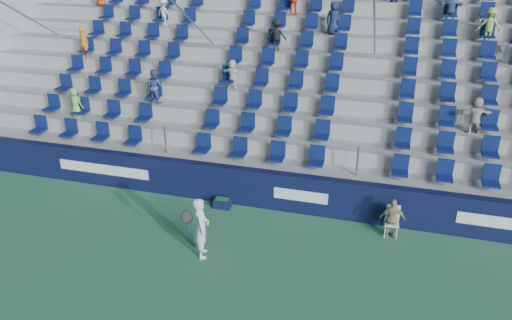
{
  "coord_description": "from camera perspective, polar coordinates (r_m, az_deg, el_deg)",
  "views": [
    {
      "loc": [
        3.69,
        -9.63,
        7.74
      ],
      "look_at": [
        0.2,
        2.8,
        1.7
      ],
      "focal_mm": 35.0,
      "sensor_mm": 36.0,
      "label": 1
    }
  ],
  "objects": [
    {
      "name": "ground",
      "position": [
        12.9,
        -4.32,
        -11.9
      ],
      "size": [
        70.0,
        70.0,
        0.0
      ],
      "primitive_type": "plane",
      "color": "#31744B",
      "rests_on": "ground"
    },
    {
      "name": "line_judge",
      "position": [
        14.09,
        15.32,
        -6.46
      ],
      "size": [
        0.71,
        0.36,
        1.16
      ],
      "primitive_type": "imported",
      "rotation": [
        0.0,
        0.0,
        3.25
      ],
      "color": "tan",
      "rests_on": "ground"
    },
    {
      "name": "ball_bin",
      "position": [
        15.21,
        -3.85,
        -4.89
      ],
      "size": [
        0.53,
        0.36,
        0.29
      ],
      "color": "#0D1333",
      "rests_on": "ground"
    },
    {
      "name": "line_judge_chair",
      "position": [
        14.26,
        15.3,
        -6.47
      ],
      "size": [
        0.41,
        0.42,
        0.87
      ],
      "color": "white",
      "rests_on": "ground"
    },
    {
      "name": "sponsor_wall",
      "position": [
        15.1,
        -0.36,
        -3.16
      ],
      "size": [
        24.0,
        0.32,
        1.2
      ],
      "color": "#0E1233",
      "rests_on": "ground"
    },
    {
      "name": "grandstand",
      "position": [
        19.09,
        3.88,
        7.95
      ],
      "size": [
        24.0,
        8.17,
        6.63
      ],
      "color": "#9B9B96",
      "rests_on": "ground"
    },
    {
      "name": "tennis_player",
      "position": [
        12.83,
        -6.3,
        -7.67
      ],
      "size": [
        0.7,
        0.71,
        1.66
      ],
      "color": "white",
      "rests_on": "ground"
    }
  ]
}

